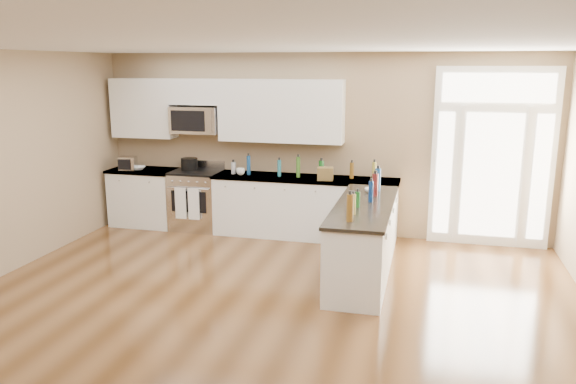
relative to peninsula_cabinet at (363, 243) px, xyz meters
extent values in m
plane|color=#4E3016|center=(-0.93, -2.24, -0.43)|extent=(8.00, 8.00, 0.00)
plane|color=#9D8463|center=(-0.93, 1.76, 0.97)|extent=(7.00, 0.00, 7.00)
plane|color=white|center=(-0.93, -2.24, 2.37)|extent=(8.00, 8.00, 0.00)
cube|color=white|center=(-3.80, 1.45, 0.02)|extent=(1.06, 0.62, 0.90)
cube|color=black|center=(-3.80, 1.45, -0.38)|extent=(1.02, 0.52, 0.10)
cube|color=black|center=(-3.80, 1.45, 0.49)|extent=(1.10, 0.66, 0.04)
cube|color=white|center=(-1.08, 1.45, 0.02)|extent=(2.81, 0.62, 0.90)
cube|color=black|center=(-1.08, 1.45, -0.38)|extent=(2.77, 0.52, 0.10)
cube|color=black|center=(-1.08, 1.45, 0.49)|extent=(2.85, 0.66, 0.04)
cube|color=white|center=(0.00, 0.00, 0.02)|extent=(0.65, 2.28, 0.90)
cube|color=black|center=(0.00, 0.00, -0.38)|extent=(0.61, 2.18, 0.10)
cube|color=black|center=(0.00, 0.00, 0.49)|extent=(0.69, 2.32, 0.04)
cube|color=white|center=(-3.81, 1.59, 1.49)|extent=(1.04, 0.33, 0.95)
cube|color=white|center=(-1.50, 1.59, 1.49)|extent=(1.94, 0.33, 0.95)
cube|color=white|center=(-2.88, 1.59, 1.77)|extent=(0.82, 0.33, 0.40)
cube|color=silver|center=(-2.88, 1.56, 1.33)|extent=(0.78, 0.40, 0.42)
cube|color=black|center=(-2.94, 1.35, 1.33)|extent=(0.56, 0.01, 0.32)
cube|color=white|center=(1.62, 1.72, 0.87)|extent=(1.70, 0.08, 2.60)
cube|color=white|center=(1.62, 1.67, 0.62)|extent=(0.78, 0.02, 1.80)
cube|color=white|center=(0.96, 1.67, 0.62)|extent=(0.22, 0.02, 1.80)
cube|color=white|center=(2.28, 1.67, 0.62)|extent=(0.22, 0.02, 1.80)
cube|color=white|center=(1.62, 1.67, 1.87)|extent=(1.50, 0.02, 0.40)
cube|color=silver|center=(-2.87, 1.45, 0.03)|extent=(0.77, 0.63, 0.92)
cube|color=black|center=(-2.87, 1.45, 0.50)|extent=(0.77, 0.60, 0.03)
cube|color=silver|center=(-2.87, 1.75, 0.58)|extent=(0.77, 0.04, 0.14)
cube|color=black|center=(-2.87, 1.13, 0.09)|extent=(0.58, 0.01, 0.34)
cylinder|color=silver|center=(-2.87, 1.10, 0.31)|extent=(0.70, 0.02, 0.02)
cube|color=white|center=(-2.99, 1.09, 0.07)|extent=(0.18, 0.02, 0.50)
cube|color=white|center=(-2.77, 1.09, 0.07)|extent=(0.18, 0.02, 0.50)
cylinder|color=black|center=(-3.01, 1.53, 0.62)|extent=(0.33, 0.33, 0.21)
cube|color=silver|center=(-3.99, 1.31, 0.62)|extent=(0.30, 0.25, 0.22)
cube|color=brown|center=(-0.74, 1.32, 0.60)|extent=(0.25, 0.20, 0.19)
imported|color=white|center=(-3.85, 1.39, 0.53)|extent=(0.29, 0.29, 0.05)
imported|color=white|center=(0.02, 0.65, 0.53)|extent=(0.21, 0.21, 0.06)
imported|color=white|center=(-2.09, 1.38, 0.56)|extent=(0.16, 0.16, 0.10)
cylinder|color=#19591E|center=(-0.06, -0.19, 0.60)|extent=(0.06, 0.06, 0.19)
cylinder|color=navy|center=(-1.98, 1.44, 0.65)|extent=(0.06, 0.06, 0.30)
cylinder|color=brown|center=(-0.38, 1.54, 0.63)|extent=(0.06, 0.06, 0.24)
cylinder|color=olive|center=(-0.03, 1.39, 0.65)|extent=(0.06, 0.06, 0.29)
cylinder|color=#26727F|center=(-1.48, 1.42, 0.63)|extent=(0.06, 0.06, 0.25)
cylinder|color=#591919|center=(0.08, 0.46, 0.65)|extent=(0.08, 0.08, 0.30)
cylinder|color=#B2B2B7|center=(-2.23, 1.44, 0.60)|extent=(0.07, 0.07, 0.19)
cylinder|color=navy|center=(0.06, 0.11, 0.64)|extent=(0.06, 0.06, 0.26)
cylinder|color=#3F7226|center=(-1.18, 1.42, 0.66)|extent=(0.06, 0.06, 0.31)
cylinder|color=#19591E|center=(-0.83, 1.45, 0.64)|extent=(0.08, 0.08, 0.27)
cylinder|color=navy|center=(0.09, 0.76, 0.66)|extent=(0.08, 0.08, 0.31)
cylinder|color=brown|center=(-0.06, -0.84, 0.66)|extent=(0.08, 0.08, 0.30)
cylinder|color=olive|center=(-0.07, -0.54, 0.62)|extent=(0.07, 0.07, 0.24)
camera|label=1|loc=(0.74, -6.75, 2.18)|focal=35.00mm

